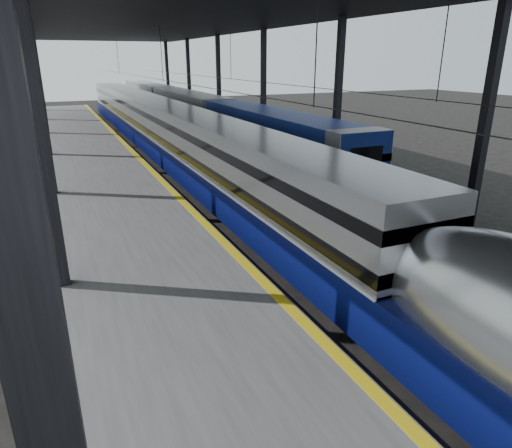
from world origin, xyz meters
TOP-DOWN VIEW (x-y plane):
  - ground at (0.00, 0.00)m, footprint 160.00×160.00m
  - platform at (-3.50, 20.00)m, footprint 6.00×80.00m
  - yellow_strip at (-0.70, 20.00)m, footprint 0.30×80.00m
  - rails at (4.50, 20.00)m, footprint 6.52×80.00m
  - canopy at (1.90, 20.00)m, footprint 18.00×75.00m
  - tgv_train at (2.00, 24.18)m, footprint 2.77×65.20m
  - second_train at (7.00, 35.94)m, footprint 2.84×56.05m

SIDE VIEW (x-z plane):
  - ground at x=0.00m, z-range 0.00..0.00m
  - rails at x=4.50m, z-range 0.00..0.16m
  - platform at x=-3.50m, z-range 0.00..1.00m
  - yellow_strip at x=-0.70m, z-range 1.00..1.01m
  - tgv_train at x=2.00m, z-range -0.13..3.85m
  - second_train at x=7.00m, z-range 0.03..3.93m
  - canopy at x=1.90m, z-range 4.38..13.85m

